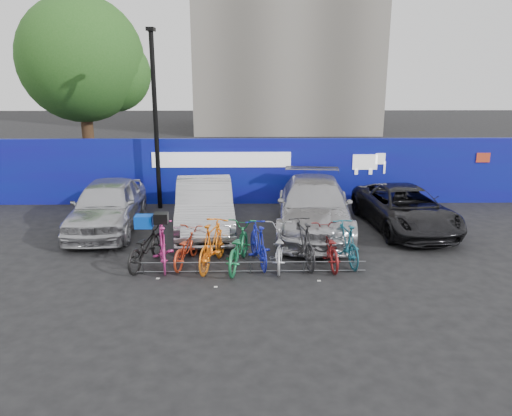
{
  "coord_description": "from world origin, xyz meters",
  "views": [
    {
      "loc": [
        -0.07,
        -11.87,
        4.77
      ],
      "look_at": [
        0.18,
        2.0,
        0.92
      ],
      "focal_mm": 35.0,
      "sensor_mm": 36.0,
      "label": 1
    }
  ],
  "objects_px": {
    "bike_0": "(145,246)",
    "bike_1": "(163,245)",
    "bike_3": "(213,244)",
    "bike_4": "(238,247)",
    "bike_8": "(328,246)",
    "bike_7": "(303,242)",
    "lamppost": "(155,115)",
    "car_0": "(107,205)",
    "tree": "(87,63)",
    "bike_9": "(346,243)",
    "bike_rack": "(251,267)",
    "car_2": "(314,206)",
    "car_3": "(405,208)",
    "bike_2": "(186,247)",
    "bike_6": "(278,246)",
    "car_1": "(204,206)",
    "bike_5": "(258,244)"
  },
  "relations": [
    {
      "from": "bike_7",
      "to": "bike_8",
      "type": "height_order",
      "value": "bike_7"
    },
    {
      "from": "car_3",
      "to": "bike_5",
      "type": "bearing_deg",
      "value": -153.71
    },
    {
      "from": "bike_4",
      "to": "bike_8",
      "type": "distance_m",
      "value": 2.26
    },
    {
      "from": "bike_3",
      "to": "bike_5",
      "type": "relative_size",
      "value": 1.1
    },
    {
      "from": "bike_rack",
      "to": "car_2",
      "type": "height_order",
      "value": "car_2"
    },
    {
      "from": "bike_1",
      "to": "bike_5",
      "type": "distance_m",
      "value": 2.39
    },
    {
      "from": "car_2",
      "to": "bike_7",
      "type": "bearing_deg",
      "value": -97.55
    },
    {
      "from": "bike_4",
      "to": "bike_9",
      "type": "xyz_separation_m",
      "value": [
        2.74,
        0.23,
        0.0
      ]
    },
    {
      "from": "tree",
      "to": "bike_3",
      "type": "relative_size",
      "value": 3.91
    },
    {
      "from": "lamppost",
      "to": "bike_rack",
      "type": "height_order",
      "value": "lamppost"
    },
    {
      "from": "bike_rack",
      "to": "bike_7",
      "type": "distance_m",
      "value": 1.5
    },
    {
      "from": "bike_0",
      "to": "bike_4",
      "type": "relative_size",
      "value": 0.93
    },
    {
      "from": "tree",
      "to": "bike_9",
      "type": "xyz_separation_m",
      "value": [
        9.21,
        -10.02,
        -4.53
      ]
    },
    {
      "from": "bike_2",
      "to": "bike_7",
      "type": "bearing_deg",
      "value": -168.19
    },
    {
      "from": "tree",
      "to": "car_0",
      "type": "distance_m",
      "value": 8.71
    },
    {
      "from": "bike_0",
      "to": "bike_3",
      "type": "height_order",
      "value": "bike_3"
    },
    {
      "from": "car_0",
      "to": "bike_7",
      "type": "relative_size",
      "value": 2.37
    },
    {
      "from": "car_1",
      "to": "car_2",
      "type": "bearing_deg",
      "value": -6.79
    },
    {
      "from": "tree",
      "to": "bike_0",
      "type": "height_order",
      "value": "tree"
    },
    {
      "from": "bike_7",
      "to": "bike_9",
      "type": "distance_m",
      "value": 1.11
    },
    {
      "from": "car_0",
      "to": "bike_rack",
      "type": "bearing_deg",
      "value": -40.28
    },
    {
      "from": "car_2",
      "to": "tree",
      "type": "bearing_deg",
      "value": 145.14
    },
    {
      "from": "bike_2",
      "to": "bike_7",
      "type": "xyz_separation_m",
      "value": [
        2.95,
        -0.06,
        0.13
      ]
    },
    {
      "from": "lamppost",
      "to": "bike_1",
      "type": "relative_size",
      "value": 3.21
    },
    {
      "from": "tree",
      "to": "bike_1",
      "type": "xyz_separation_m",
      "value": [
        4.59,
        -10.18,
        -4.5
      ]
    },
    {
      "from": "car_2",
      "to": "bike_9",
      "type": "bearing_deg",
      "value": -74.29
    },
    {
      "from": "car_1",
      "to": "bike_9",
      "type": "distance_m",
      "value": 4.7
    },
    {
      "from": "bike_rack",
      "to": "bike_4",
      "type": "xyz_separation_m",
      "value": [
        -0.31,
        0.4,
        0.38
      ]
    },
    {
      "from": "car_3",
      "to": "bike_6",
      "type": "xyz_separation_m",
      "value": [
        -4.09,
        -2.98,
        -0.14
      ]
    },
    {
      "from": "bike_rack",
      "to": "car_2",
      "type": "bearing_deg",
      "value": 59.35
    },
    {
      "from": "car_2",
      "to": "bike_1",
      "type": "relative_size",
      "value": 2.84
    },
    {
      "from": "car_1",
      "to": "bike_9",
      "type": "xyz_separation_m",
      "value": [
        3.81,
        -2.75,
        -0.24
      ]
    },
    {
      "from": "car_0",
      "to": "bike_3",
      "type": "xyz_separation_m",
      "value": [
        3.41,
        -3.05,
        -0.19
      ]
    },
    {
      "from": "car_0",
      "to": "bike_9",
      "type": "xyz_separation_m",
      "value": [
        6.78,
        -2.84,
        -0.24
      ]
    },
    {
      "from": "bike_3",
      "to": "bike_4",
      "type": "height_order",
      "value": "bike_3"
    },
    {
      "from": "bike_9",
      "to": "bike_rack",
      "type": "bearing_deg",
      "value": 6.17
    },
    {
      "from": "tree",
      "to": "lamppost",
      "type": "bearing_deg",
      "value": -52.49
    },
    {
      "from": "tree",
      "to": "car_2",
      "type": "height_order",
      "value": "tree"
    },
    {
      "from": "bike_rack",
      "to": "bike_6",
      "type": "relative_size",
      "value": 2.89
    },
    {
      "from": "bike_rack",
      "to": "bike_7",
      "type": "xyz_separation_m",
      "value": [
        1.33,
        0.57,
        0.42
      ]
    },
    {
      "from": "bike_0",
      "to": "bike_9",
      "type": "distance_m",
      "value": 5.07
    },
    {
      "from": "car_1",
      "to": "bike_6",
      "type": "relative_size",
      "value": 2.45
    },
    {
      "from": "car_3",
      "to": "bike_2",
      "type": "relative_size",
      "value": 2.72
    },
    {
      "from": "bike_2",
      "to": "bike_9",
      "type": "distance_m",
      "value": 4.06
    },
    {
      "from": "lamppost",
      "to": "car_0",
      "type": "relative_size",
      "value": 1.33
    },
    {
      "from": "lamppost",
      "to": "bike_8",
      "type": "xyz_separation_m",
      "value": [
        5.15,
        -5.49,
        -2.78
      ]
    },
    {
      "from": "bike_5",
      "to": "bike_8",
      "type": "height_order",
      "value": "bike_5"
    },
    {
      "from": "bike_0",
      "to": "bike_1",
      "type": "distance_m",
      "value": 0.46
    },
    {
      "from": "bike_6",
      "to": "bike_5",
      "type": "bearing_deg",
      "value": -8.12
    },
    {
      "from": "bike_4",
      "to": "lamppost",
      "type": "bearing_deg",
      "value": -51.87
    }
  ]
}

